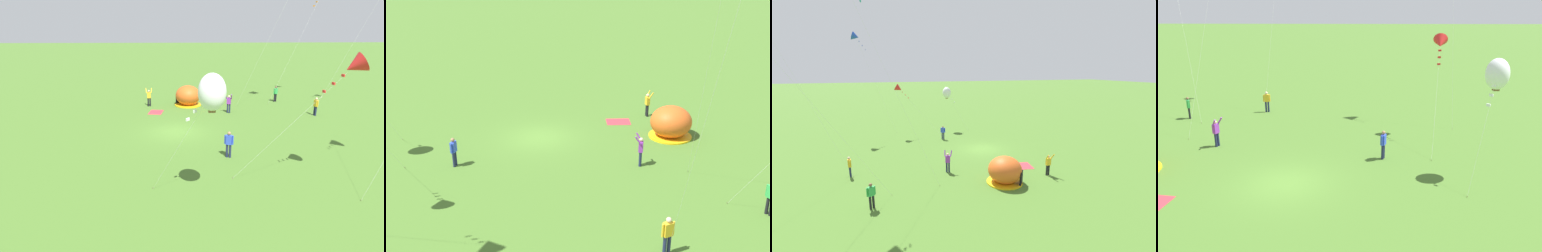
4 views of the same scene
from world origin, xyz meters
The scene contains 7 objects.
ground_plane centered at (0.00, 0.00, 0.00)m, with size 300.00×300.00×0.00m, color #477028.
person_near_tent centered at (-5.30, 5.02, 1.00)m, with size 0.61×0.71×1.89m.
person_with_toddler centered at (-9.68, 10.95, 0.96)m, with size 0.38×0.54×1.72m.
person_center_field centered at (-3.99, 12.94, 0.96)m, with size 0.58×0.32×1.72m.
person_watching_sky centered at (5.08, 3.31, 0.96)m, with size 0.37×0.55×1.72m.
kite_red centered at (8.97, 8.25, 6.17)m, with size 1.69×5.83×6.79m.
kite_white centered at (10.48, 1.57, 5.33)m, with size 2.31×3.34×6.12m.
Camera 4 is at (3.69, -16.91, 8.67)m, focal length 35.00 mm.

